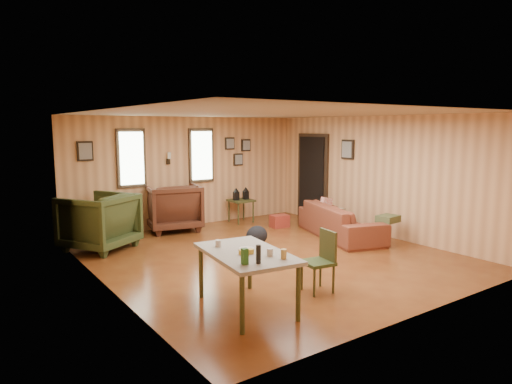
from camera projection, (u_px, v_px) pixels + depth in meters
room at (268, 183)px, 7.94m from camera, size 5.54×6.04×2.44m
sofa at (341, 216)px, 9.05m from camera, size 1.29×2.31×0.87m
recliner_brown at (173, 205)px, 9.64m from camera, size 1.25×1.19×1.09m
recliner_green at (99, 219)px, 8.12m from camera, size 1.45×1.43×1.11m
end_table at (123, 218)px, 9.18m from camera, size 0.54×0.51×0.63m
side_table at (241, 199)px, 10.45m from camera, size 0.51×0.51×0.81m
cooler at (280, 221)px, 9.99m from camera, size 0.41×0.31×0.27m
backpack at (257, 236)px, 8.44m from camera, size 0.51×0.44×0.37m
sofa_pillows at (358, 213)px, 8.98m from camera, size 0.58×1.70×0.35m
dining_table at (247, 257)px, 5.42m from camera, size 1.00×1.48×0.91m
dining_chair at (322, 257)px, 6.05m from camera, size 0.42×0.42×0.82m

